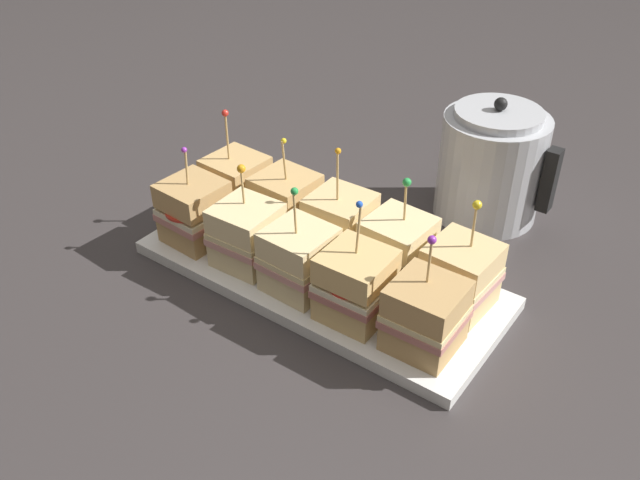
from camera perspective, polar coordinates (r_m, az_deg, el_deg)
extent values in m
plane|color=#383333|center=(0.97, 0.00, -3.29)|extent=(6.00, 6.00, 0.00)
cube|color=white|center=(0.97, 0.00, -3.05)|extent=(0.52, 0.22, 0.01)
cube|color=white|center=(0.96, 0.00, -2.63)|extent=(0.52, 0.22, 0.01)
cube|color=tan|center=(1.03, -10.36, 0.99)|extent=(0.09, 0.09, 0.04)
cube|color=tan|center=(1.02, -10.49, 2.07)|extent=(0.09, 0.09, 0.01)
cube|color=beige|center=(1.01, -10.55, 2.52)|extent=(0.09, 0.09, 0.01)
cylinder|color=red|center=(1.00, -11.17, 2.46)|extent=(0.06, 0.06, 0.00)
cube|color=tan|center=(1.00, -10.71, 3.79)|extent=(0.09, 0.09, 0.04)
cylinder|color=tan|center=(0.98, -11.17, 5.82)|extent=(0.00, 0.01, 0.07)
sphere|color=purple|center=(0.96, -11.38, 7.45)|extent=(0.01, 0.01, 0.01)
cube|color=beige|center=(0.97, -6.07, -0.91)|extent=(0.08, 0.08, 0.04)
cube|color=tan|center=(0.96, -6.15, 0.22)|extent=(0.09, 0.09, 0.01)
cube|color=beige|center=(0.95, -6.19, 0.69)|extent=(0.09, 0.09, 0.01)
cube|color=beige|center=(0.94, -6.27, 1.81)|extent=(0.08, 0.08, 0.04)
cylinder|color=tan|center=(0.93, -6.52, 4.29)|extent=(0.00, 0.00, 0.07)
sphere|color=orange|center=(0.91, -6.65, 5.98)|extent=(0.01, 0.01, 0.01)
cube|color=beige|center=(0.92, -1.81, -2.98)|extent=(0.09, 0.09, 0.04)
cube|color=tan|center=(0.91, -1.84, -1.83)|extent=(0.09, 0.09, 0.01)
cube|color=beige|center=(0.90, -1.85, -1.35)|extent=(0.09, 0.09, 0.01)
cube|color=beige|center=(0.89, -1.87, -0.19)|extent=(0.09, 0.09, 0.04)
cylinder|color=tan|center=(0.86, -2.28, 2.13)|extent=(0.00, 0.01, 0.07)
sphere|color=green|center=(0.84, -2.33, 4.18)|extent=(0.01, 0.01, 0.01)
cube|color=tan|center=(0.88, 2.96, -5.33)|extent=(0.08, 0.08, 0.04)
cube|color=#B26B60|center=(0.86, 3.01, -4.15)|extent=(0.09, 0.09, 0.01)
cube|color=beige|center=(0.86, 3.03, -3.66)|extent=(0.09, 0.09, 0.01)
cylinder|color=red|center=(0.84, 2.50, -3.82)|extent=(0.05, 0.05, 0.00)
cube|color=#E0B771|center=(0.84, 3.08, -2.26)|extent=(0.08, 0.08, 0.04)
cylinder|color=tan|center=(0.82, 3.24, 0.71)|extent=(0.00, 0.01, 0.08)
sphere|color=blue|center=(0.80, 3.34, 3.01)|extent=(0.01, 0.01, 0.01)
cube|color=tan|center=(0.84, 8.69, -7.74)|extent=(0.08, 0.08, 0.04)
cube|color=#B26B60|center=(0.83, 8.83, -6.56)|extent=(0.09, 0.09, 0.01)
cube|color=beige|center=(0.82, 8.89, -6.06)|extent=(0.09, 0.09, 0.01)
cube|color=tan|center=(0.81, 9.03, -4.87)|extent=(0.08, 0.08, 0.04)
cylinder|color=tan|center=(0.79, 9.18, -2.03)|extent=(0.00, 0.00, 0.07)
sphere|color=purple|center=(0.77, 9.41, 0.01)|extent=(0.01, 0.01, 0.01)
cube|color=tan|center=(1.08, -6.92, 3.21)|extent=(0.09, 0.09, 0.04)
cube|color=#B26B60|center=(1.07, -7.00, 4.26)|extent=(0.09, 0.09, 0.01)
cube|color=beige|center=(1.07, -7.04, 4.70)|extent=(0.09, 0.09, 0.01)
cylinder|color=red|center=(1.05, -7.58, 4.67)|extent=(0.05, 0.05, 0.00)
cube|color=tan|center=(1.05, -7.14, 5.94)|extent=(0.09, 0.09, 0.04)
cylinder|color=tan|center=(1.03, -7.81, 8.43)|extent=(0.00, 0.00, 0.09)
sphere|color=red|center=(1.01, -8.00, 10.55)|extent=(0.01, 0.01, 0.01)
cube|color=tan|center=(1.03, -2.85, 1.61)|extent=(0.09, 0.09, 0.04)
cube|color=tan|center=(1.02, -2.89, 2.70)|extent=(0.09, 0.09, 0.01)
cube|color=beige|center=(1.01, -2.90, 3.15)|extent=(0.09, 0.09, 0.01)
cylinder|color=red|center=(1.00, -3.42, 3.10)|extent=(0.06, 0.06, 0.00)
cube|color=tan|center=(1.00, -2.95, 4.43)|extent=(0.09, 0.09, 0.04)
cylinder|color=tan|center=(0.97, -3.01, 6.46)|extent=(0.00, 0.01, 0.07)
sphere|color=yellow|center=(0.95, -3.08, 8.34)|extent=(0.01, 0.01, 0.01)
cube|color=#DBB77A|center=(0.98, 1.57, -0.17)|extent=(0.08, 0.08, 0.04)
cube|color=#B26B60|center=(0.97, 1.59, 0.95)|extent=(0.09, 0.09, 0.01)
cube|color=beige|center=(0.96, 1.60, 1.41)|extent=(0.09, 0.09, 0.01)
cylinder|color=red|center=(0.95, 1.11, 1.34)|extent=(0.05, 0.05, 0.00)
cube|color=#E8C281|center=(0.95, 1.62, 2.73)|extent=(0.08, 0.08, 0.04)
cylinder|color=tan|center=(0.91, 1.74, 5.09)|extent=(0.00, 0.01, 0.09)
sphere|color=orange|center=(0.89, 1.79, 7.42)|extent=(0.01, 0.01, 0.01)
cube|color=beige|center=(0.94, 6.41, -2.07)|extent=(0.09, 0.09, 0.04)
cube|color=tan|center=(0.93, 6.50, -0.93)|extent=(0.09, 0.09, 0.01)
cube|color=beige|center=(0.93, 6.54, -0.46)|extent=(0.09, 0.09, 0.01)
cube|color=beige|center=(0.91, 6.63, 0.68)|extent=(0.09, 0.09, 0.04)
cylinder|color=tan|center=(0.89, 7.18, 3.01)|extent=(0.00, 0.01, 0.07)
sphere|color=green|center=(0.87, 7.33, 4.84)|extent=(0.01, 0.01, 0.01)
cube|color=#DBB77A|center=(0.91, 11.52, -4.36)|extent=(0.09, 0.09, 0.04)
cube|color=tan|center=(0.90, 11.69, -3.21)|extent=(0.09, 0.09, 0.01)
cube|color=beige|center=(0.89, 11.76, -2.73)|extent=(0.09, 0.09, 0.01)
cube|color=#E8C281|center=(0.88, 11.93, -1.57)|extent=(0.09, 0.09, 0.04)
cylinder|color=tan|center=(0.85, 12.79, 0.91)|extent=(0.00, 0.01, 0.07)
sphere|color=yellow|center=(0.84, 13.10, 2.90)|extent=(0.01, 0.01, 0.01)
cylinder|color=#B7BABF|center=(1.10, 14.15, 5.96)|extent=(0.16, 0.16, 0.17)
cylinder|color=#B7BABF|center=(1.07, 14.85, 10.22)|extent=(0.13, 0.13, 0.01)
sphere|color=black|center=(1.06, 14.98, 11.00)|extent=(0.02, 0.02, 0.02)
cube|color=black|center=(1.08, 18.75, 4.80)|extent=(0.02, 0.02, 0.10)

